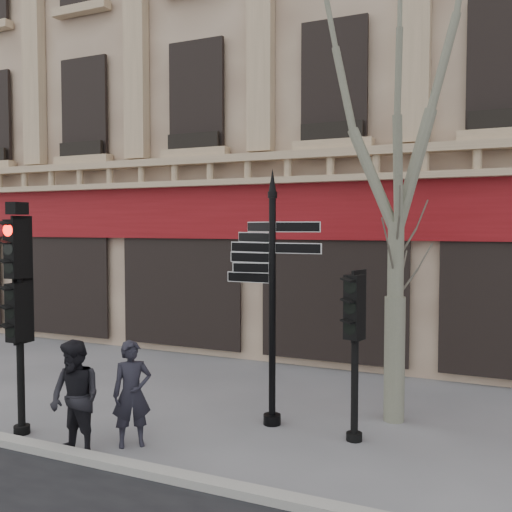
# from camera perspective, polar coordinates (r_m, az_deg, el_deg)

# --- Properties ---
(ground) EXTENTS (80.00, 80.00, 0.00)m
(ground) POSITION_cam_1_polar(r_m,az_deg,el_deg) (8.92, -1.94, -18.40)
(ground) COLOR #5B5B60
(ground) RESTS_ON ground
(kerb) EXTENTS (80.00, 0.25, 0.12)m
(kerb) POSITION_cam_1_polar(r_m,az_deg,el_deg) (7.77, -6.85, -21.31)
(kerb) COLOR #9A9791
(kerb) RESTS_ON ground
(building) EXTENTS (28.00, 15.52, 18.00)m
(building) POSITION_cam_1_polar(r_m,az_deg,el_deg) (21.06, 14.11, 18.71)
(building) COLOR #9E8169
(building) RESTS_ON ground
(fingerpost) EXTENTS (2.06, 2.06, 4.18)m
(fingerpost) POSITION_cam_1_polar(r_m,az_deg,el_deg) (9.22, 1.64, 0.22)
(fingerpost) COLOR black
(fingerpost) RESTS_ON ground
(traffic_signal_main) EXTENTS (0.41, 0.30, 3.63)m
(traffic_signal_main) POSITION_cam_1_polar(r_m,az_deg,el_deg) (9.57, -22.63, -3.02)
(traffic_signal_main) COLOR black
(traffic_signal_main) RESTS_ON ground
(traffic_signal_secondary) EXTENTS (0.48, 0.39, 2.54)m
(traffic_signal_secondary) POSITION_cam_1_polar(r_m,az_deg,el_deg) (8.75, 9.89, -6.82)
(traffic_signal_secondary) COLOR black
(traffic_signal_secondary) RESTS_ON ground
(plane_tree) EXTENTS (3.04, 3.04, 8.07)m
(plane_tree) POSITION_cam_1_polar(r_m,az_deg,el_deg) (9.96, 14.02, 16.92)
(plane_tree) COLOR gray
(plane_tree) RESTS_ON ground
(pedestrian_a) EXTENTS (0.68, 0.66, 1.57)m
(pedestrian_a) POSITION_cam_1_polar(r_m,az_deg,el_deg) (8.85, -12.30, -13.29)
(pedestrian_a) COLOR black
(pedestrian_a) RESTS_ON ground
(pedestrian_b) EXTENTS (0.88, 0.73, 1.65)m
(pedestrian_b) POSITION_cam_1_polar(r_m,az_deg,el_deg) (8.68, -17.63, -13.42)
(pedestrian_b) COLOR black
(pedestrian_b) RESTS_ON ground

